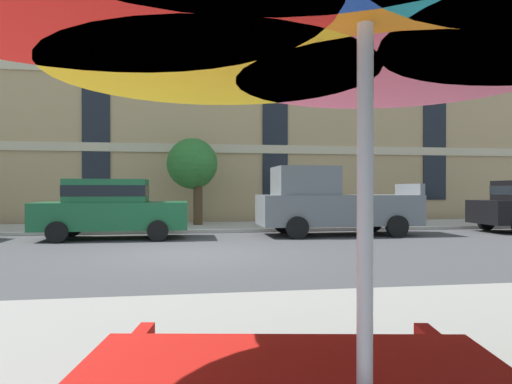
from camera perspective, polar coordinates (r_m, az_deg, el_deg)
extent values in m
plane|color=#424244|center=(10.72, -7.84, -7.65)|extent=(120.00, 120.00, 0.00)
cube|color=#B2ADA3|center=(17.47, -8.27, -4.32)|extent=(56.00, 3.60, 0.12)
cube|color=tan|center=(26.86, -8.51, 17.97)|extent=(44.58, 12.00, 19.20)
cube|color=beige|center=(19.64, -8.36, 5.38)|extent=(43.69, 0.08, 0.36)
cube|color=beige|center=(20.17, -8.37, 14.47)|extent=(43.69, 0.08, 0.36)
cube|color=black|center=(24.17, 21.22, 20.98)|extent=(1.10, 0.06, 18.00)
cube|color=#195933|center=(14.48, -17.24, -2.78)|extent=(4.40, 1.76, 0.80)
cube|color=#195933|center=(14.48, -17.83, 0.15)|extent=(2.30, 1.55, 0.68)
cube|color=black|center=(14.48, -17.83, 0.15)|extent=(2.32, 1.57, 0.32)
cylinder|color=black|center=(15.25, -11.66, -4.11)|extent=(0.60, 0.22, 0.60)
cylinder|color=black|center=(13.50, -12.02, -4.70)|extent=(0.60, 0.22, 0.60)
cylinder|color=black|center=(15.62, -21.74, -4.02)|extent=(0.60, 0.22, 0.60)
cylinder|color=black|center=(13.92, -23.34, -4.57)|extent=(0.60, 0.22, 0.60)
cube|color=slate|center=(15.15, 10.05, -2.17)|extent=(5.10, 1.90, 0.96)
cube|color=slate|center=(14.81, 6.02, 1.38)|extent=(1.90, 1.75, 0.90)
cube|color=slate|center=(16.11, 18.39, 0.32)|extent=(0.16, 1.75, 0.36)
cylinder|color=black|center=(16.63, 14.14, -3.60)|extent=(0.68, 0.22, 0.68)
cylinder|color=black|center=(14.90, 17.01, -4.07)|extent=(0.68, 0.22, 0.68)
cylinder|color=black|center=(15.66, 3.42, -3.83)|extent=(0.68, 0.22, 0.68)
cylinder|color=black|center=(13.82, 5.11, -4.41)|extent=(0.68, 0.22, 0.68)
cylinder|color=black|center=(18.69, 26.53, -3.31)|extent=(0.60, 0.22, 0.60)
cylinder|color=#4C3823|center=(17.85, -7.18, -1.31)|extent=(0.35, 0.35, 1.93)
sphere|color=#2D702D|center=(18.02, -7.87, 3.50)|extent=(1.95, 1.95, 1.95)
sphere|color=#2D702D|center=(18.11, -8.09, 3.55)|extent=(1.60, 1.60, 1.60)
sphere|color=#2D702D|center=(17.76, -7.22, 3.38)|extent=(1.44, 1.44, 1.44)
cylinder|color=silver|center=(1.76, 13.29, -8.09)|extent=(0.06, 0.06, 2.49)
cone|color=#E5668C|center=(2.84, 16.17, 16.68)|extent=(1.75, 1.75, 0.38)
cone|color=yellow|center=(2.60, -5.28, 18.25)|extent=(1.75, 1.75, 0.38)
cube|color=red|center=(2.09, 4.57, -21.14)|extent=(1.91, 1.08, 0.06)
cube|color=red|center=(2.77, 3.57, -22.20)|extent=(1.82, 0.57, 0.05)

